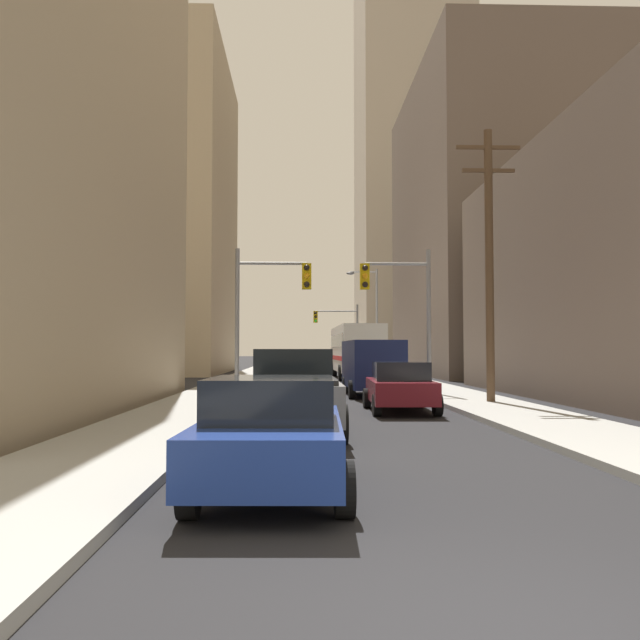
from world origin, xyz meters
name	(u,v)px	position (x,y,z in m)	size (l,w,h in m)	color
sidewalk_left	(258,372)	(-4.77, 50.00, 0.07)	(2.92, 160.00, 0.15)	#9E9E99
sidewalk_right	(374,372)	(4.77, 50.00, 0.07)	(2.92, 160.00, 0.15)	#9E9E99
city_bus	(356,349)	(2.31, 38.70, 1.93)	(2.67, 11.53, 3.40)	silver
pickup_truck_grey	(293,392)	(-1.54, 10.81, 0.93)	(2.20, 5.41, 1.90)	slate
cargo_van_navy	(372,364)	(1.59, 22.78, 1.29)	(2.16, 5.26, 2.26)	#141E4C
sedan_blue	(272,434)	(-1.77, 4.53, 0.77)	(1.95, 4.26, 1.52)	navy
sedan_maroon	(400,387)	(1.66, 15.75, 0.77)	(1.96, 4.27, 1.52)	maroon
sedan_black	(296,376)	(-1.54, 23.94, 0.77)	(1.95, 4.25, 1.52)	black
sedan_red	(293,366)	(-1.77, 42.03, 0.77)	(1.95, 4.21, 1.52)	maroon
traffic_signal_near_left	(269,297)	(-2.62, 22.51, 4.01)	(3.09, 0.44, 6.00)	gray
traffic_signal_near_right	(400,298)	(2.70, 22.51, 4.00)	(2.90, 0.44, 6.00)	gray
traffic_signal_far_right	(338,326)	(2.16, 55.26, 4.06)	(4.07, 0.44, 6.00)	gray
utility_pole_right	(489,259)	(5.06, 17.86, 4.98)	(2.20, 0.28, 9.41)	brown
street_lamp_right	(372,312)	(3.67, 41.24, 4.52)	(2.19, 0.32, 7.50)	gray
building_left_mid_office	(131,215)	(-15.33, 50.62, 13.08)	(15.82, 18.91, 26.17)	tan
building_right_mid_block	(542,227)	(17.69, 46.64, 11.55)	(20.25, 23.36, 23.10)	#66564C
building_right_far_highrise	(412,157)	(14.68, 88.25, 29.43)	(14.94, 18.03, 58.87)	#B7A893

